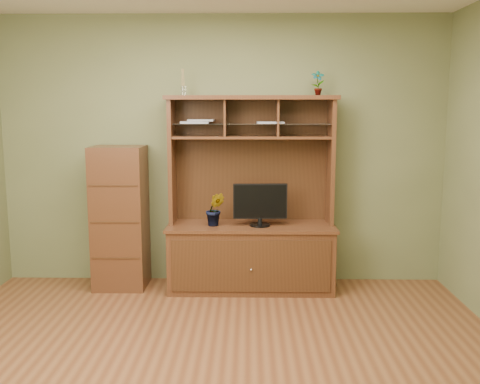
{
  "coord_description": "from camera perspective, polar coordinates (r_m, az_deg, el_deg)",
  "views": [
    {
      "loc": [
        0.27,
        -3.43,
        1.78
      ],
      "look_at": [
        0.19,
        1.2,
        1.05
      ],
      "focal_mm": 40.0,
      "sensor_mm": 36.0,
      "label": 1
    }
  ],
  "objects": [
    {
      "name": "room",
      "position": [
        3.47,
        -3.49,
        1.79
      ],
      "size": [
        4.54,
        4.04,
        2.74
      ],
      "color": "brown",
      "rests_on": "ground"
    },
    {
      "name": "media_hutch",
      "position": [
        5.31,
        1.18,
        -4.78
      ],
      "size": [
        1.66,
        0.61,
        1.9
      ],
      "color": "#452613",
      "rests_on": "room"
    },
    {
      "name": "monitor",
      "position": [
        5.16,
        2.16,
        -1.27
      ],
      "size": [
        0.52,
        0.2,
        0.41
      ],
      "rotation": [
        0.0,
        0.0,
        0.04
      ],
      "color": "black",
      "rests_on": "media_hutch"
    },
    {
      "name": "orchid_plant",
      "position": [
        5.17,
        -2.68,
        -1.85
      ],
      "size": [
        0.18,
        0.14,
        0.33
      ],
      "primitive_type": "imported",
      "rotation": [
        0.0,
        0.0,
        -0.0
      ],
      "color": "#22521C",
      "rests_on": "media_hutch"
    },
    {
      "name": "top_plant",
      "position": [
        5.28,
        8.29,
        11.43
      ],
      "size": [
        0.13,
        0.09,
        0.24
      ],
      "primitive_type": "imported",
      "rotation": [
        0.0,
        0.0,
        -0.06
      ],
      "color": "#356724",
      "rests_on": "media_hutch"
    },
    {
      "name": "reed_diffuser",
      "position": [
        5.28,
        -6.1,
        11.27
      ],
      "size": [
        0.05,
        0.05,
        0.26
      ],
      "color": "silver",
      "rests_on": "media_hutch"
    },
    {
      "name": "magazines",
      "position": [
        5.24,
        -2.03,
        7.5
      ],
      "size": [
        1.02,
        0.23,
        0.04
      ],
      "color": "#9FA0A4",
      "rests_on": "media_hutch"
    },
    {
      "name": "side_cabinet",
      "position": [
        5.44,
        -12.66,
        -2.66
      ],
      "size": [
        0.5,
        0.46,
        1.41
      ],
      "color": "#452613",
      "rests_on": "room"
    }
  ]
}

